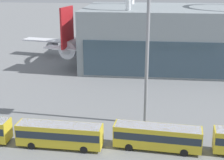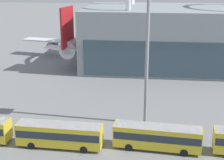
{
  "view_description": "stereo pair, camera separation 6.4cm",
  "coord_description": "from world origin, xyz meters",
  "px_view_note": "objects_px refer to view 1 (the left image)",
  "views": [
    {
      "loc": [
        3.05,
        -33.87,
        22.22
      ],
      "look_at": [
        -3.32,
        23.26,
        4.0
      ],
      "focal_mm": 55.0,
      "sensor_mm": 36.0,
      "label": 1
    },
    {
      "loc": [
        3.12,
        -33.87,
        22.22
      ],
      "look_at": [
        -3.32,
        23.26,
        4.0
      ],
      "focal_mm": 55.0,
      "sensor_mm": 36.0,
      "label": 2
    }
  ],
  "objects_px": {
    "airliner_at_gate_far": "(88,40)",
    "shuttle_bus_3": "(157,136)",
    "shuttle_bus_2": "(60,134)",
    "floodlight_mast": "(148,20)"
  },
  "relations": [
    {
      "from": "airliner_at_gate_far",
      "to": "shuttle_bus_3",
      "type": "height_order",
      "value": "airliner_at_gate_far"
    },
    {
      "from": "shuttle_bus_2",
      "to": "airliner_at_gate_far",
      "type": "bearing_deg",
      "value": 97.83
    },
    {
      "from": "airliner_at_gate_far",
      "to": "shuttle_bus_2",
      "type": "relative_size",
      "value": 3.29
    },
    {
      "from": "shuttle_bus_2",
      "to": "shuttle_bus_3",
      "type": "bearing_deg",
      "value": 5.81
    },
    {
      "from": "floodlight_mast",
      "to": "shuttle_bus_2",
      "type": "bearing_deg",
      "value": -141.77
    },
    {
      "from": "airliner_at_gate_far",
      "to": "shuttle_bus_3",
      "type": "distance_m",
      "value": 51.47
    },
    {
      "from": "airliner_at_gate_far",
      "to": "floodlight_mast",
      "type": "distance_m",
      "value": 44.73
    },
    {
      "from": "airliner_at_gate_far",
      "to": "shuttle_bus_2",
      "type": "distance_m",
      "value": 49.42
    },
    {
      "from": "shuttle_bus_2",
      "to": "floodlight_mast",
      "type": "bearing_deg",
      "value": 40.37
    },
    {
      "from": "shuttle_bus_2",
      "to": "floodlight_mast",
      "type": "distance_m",
      "value": 19.74
    }
  ]
}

